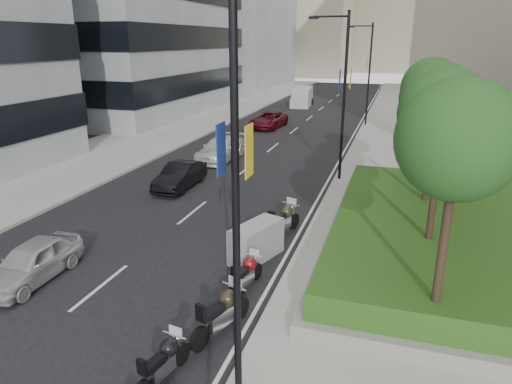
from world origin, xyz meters
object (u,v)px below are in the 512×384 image
at_px(motorcycle_3, 222,312).
at_px(motorcycle_6, 283,220).
at_px(car_d, 268,120).
at_px(lamp_post_2, 368,69).
at_px(car_c, 221,149).
at_px(lamp_post_1, 342,89).
at_px(motorcycle_4, 246,274).
at_px(motorcycle_2, 163,362).
at_px(lamp_post_0, 228,177).
at_px(car_b, 180,176).
at_px(motorcycle_5, 256,242).
at_px(car_a, 32,262).
at_px(delivery_van, 302,98).

relative_size(motorcycle_3, motorcycle_6, 0.99).
bearing_deg(car_d, lamp_post_2, 27.13).
bearing_deg(car_c, car_d, 92.80).
relative_size(lamp_post_1, car_c, 1.81).
relative_size(motorcycle_3, motorcycle_4, 1.16).
height_order(lamp_post_1, lamp_post_2, same).
relative_size(lamp_post_1, motorcycle_4, 4.49).
height_order(motorcycle_2, car_c, car_c).
distance_m(lamp_post_0, car_b, 15.96).
relative_size(motorcycle_2, car_c, 0.40).
xyz_separation_m(motorcycle_4, motorcycle_6, (0.08, 4.43, 0.11)).
bearing_deg(car_d, motorcycle_4, -70.79).
distance_m(motorcycle_5, car_a, 7.52).
bearing_deg(lamp_post_1, motorcycle_6, -97.06).
xyz_separation_m(motorcycle_3, motorcycle_4, (-0.11, 2.38, -0.10)).
height_order(motorcycle_6, car_d, car_d).
xyz_separation_m(motorcycle_6, car_a, (-6.98, -5.98, 0.00)).
height_order(lamp_post_0, delivery_van, lamp_post_0).
distance_m(lamp_post_0, motorcycle_5, 7.88).
xyz_separation_m(motorcycle_5, car_c, (-6.58, 13.12, 0.04)).
xyz_separation_m(motorcycle_3, motorcycle_6, (-0.03, 6.82, 0.01)).
height_order(motorcycle_4, car_a, car_a).
height_order(motorcycle_2, car_b, car_b).
height_order(lamp_post_2, car_d, lamp_post_2).
xyz_separation_m(lamp_post_0, motorcycle_2, (-1.60, -0.22, -4.53)).
xyz_separation_m(lamp_post_0, lamp_post_1, (0.00, 17.00, 0.00)).
bearing_deg(motorcycle_5, delivery_van, 29.34).
height_order(motorcycle_6, car_a, car_a).
relative_size(lamp_post_0, motorcycle_2, 4.54).
bearing_deg(car_b, motorcycle_2, -65.79).
height_order(lamp_post_0, lamp_post_1, same).
distance_m(car_c, car_d, 12.11).
bearing_deg(car_c, car_a, -88.00).
xyz_separation_m(motorcycle_4, car_a, (-6.90, -1.55, 0.11)).
distance_m(lamp_post_1, motorcycle_6, 9.42).
xyz_separation_m(lamp_post_0, car_a, (-8.00, 2.76, -4.41)).
bearing_deg(car_d, car_c, -84.49).
height_order(lamp_post_0, motorcycle_5, lamp_post_0).
bearing_deg(motorcycle_5, lamp_post_0, -147.76).
bearing_deg(car_a, car_b, 87.94).
xyz_separation_m(lamp_post_1, motorcycle_5, (-1.42, -10.61, -4.39)).
bearing_deg(car_c, lamp_post_0, -65.70).
height_order(motorcycle_2, car_d, car_d).
bearing_deg(motorcycle_4, motorcycle_2, -174.68).
xyz_separation_m(motorcycle_2, motorcycle_4, (0.50, 4.52, 0.01)).
bearing_deg(motorcycle_3, lamp_post_2, 16.19).
bearing_deg(lamp_post_2, car_c, -117.34).
height_order(lamp_post_2, motorcycle_2, lamp_post_2).
xyz_separation_m(car_a, delivery_van, (-0.17, 43.44, 0.36)).
xyz_separation_m(lamp_post_1, motorcycle_4, (-1.10, -12.70, -4.53)).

